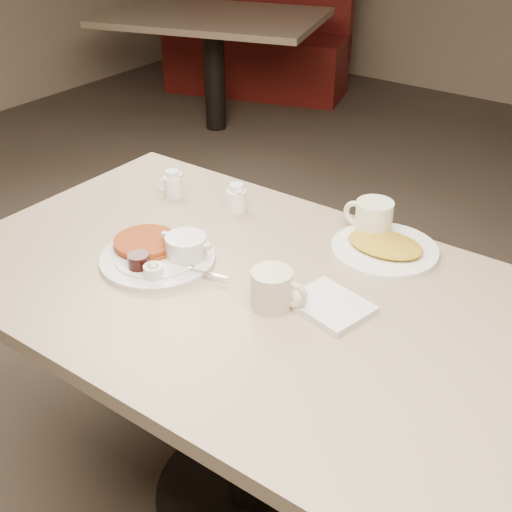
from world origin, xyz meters
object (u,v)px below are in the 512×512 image
Objects in this scene: diner_table at (251,342)px; hash_plate at (385,248)px; main_plate at (161,253)px; coffee_mug_near at (273,289)px; creamer_right at (236,198)px; creamer_left at (173,184)px; coffee_mug_far at (372,219)px; booth_back_left at (255,39)px.

diner_table is 0.41m from hash_plate.
main_plate is 2.59× the size of coffee_mug_near.
creamer_right is (-0.26, 0.28, 0.21)m from diner_table.
hash_plate is at bearing 59.72° from diner_table.
creamer_left is 0.66m from hash_plate.
diner_table is at bearing -120.28° from hash_plate.
booth_back_left reaches higher than coffee_mug_far.
creamer_left is 1.00× the size of creamer_right.
diner_table is at bearing 156.88° from coffee_mug_near.
booth_back_left reaches higher than diner_table.
coffee_mug_near reaches higher than diner_table.
coffee_mug_near is at bearing -105.13° from hash_plate.
creamer_right reaches higher than hash_plate.
creamer_right is at bearing -166.32° from coffee_mug_far.
coffee_mug_near reaches higher than hash_plate.
creamer_left is at bearing 152.13° from diner_table.
diner_table is 4.14× the size of main_plate.
hash_plate is (0.65, 0.07, -0.02)m from creamer_left.
coffee_mug_near is 3.93m from booth_back_left.
main_plate is (-0.24, -0.04, 0.19)m from diner_table.
main_plate is at bearing -179.38° from coffee_mug_near.
booth_back_left is at bearing 131.17° from hash_plate.
hash_plate is (0.43, 0.36, -0.01)m from main_plate.
hash_plate is (0.07, -0.06, -0.04)m from coffee_mug_far.
coffee_mug_near is 0.52× the size of hash_plate.
creamer_left reaches higher than main_plate.
main_plate is 0.56m from hash_plate.
booth_back_left is at bearing 122.50° from main_plate.
creamer_right is (-0.38, -0.09, -0.01)m from coffee_mug_far.
coffee_mug_near is (0.33, 0.00, 0.02)m from main_plate.
diner_table is 5.54× the size of hash_plate.
creamer_right reaches higher than main_plate.
creamer_left is at bearing -58.03° from booth_back_left.
coffee_mug_far is at bearing 48.94° from main_plate.
coffee_mug_near is at bearing -42.65° from creamer_right.
diner_table is 10.72× the size of coffee_mug_near.
creamer_left is at bearing -173.67° from hash_plate.
booth_back_left reaches higher than coffee_mug_near.
creamer_right is at bearing 92.49° from main_plate.
coffee_mug_far is at bearing 13.68° from creamer_right.
coffee_mug_far is 0.07× the size of booth_back_left.
coffee_mug_far reaches higher than hash_plate.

